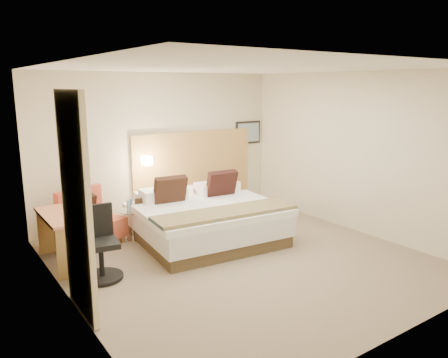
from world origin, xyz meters
TOP-DOWN VIEW (x-y plane):
  - floor at (0.00, 0.00)m, footprint 4.80×5.00m
  - ceiling at (0.00, 0.00)m, footprint 4.80×5.00m
  - wall_back at (0.00, 2.51)m, footprint 4.80×0.02m
  - wall_front at (0.00, -2.51)m, footprint 4.80×0.02m
  - wall_left at (-2.41, 0.00)m, footprint 0.02×5.00m
  - wall_right at (2.41, 0.00)m, footprint 0.02×5.00m
  - headboard_panel at (0.70, 2.47)m, footprint 2.60×0.04m
  - art_frame at (2.02, 2.48)m, footprint 0.62×0.03m
  - art_canvas at (2.02, 2.46)m, footprint 0.54×0.01m
  - lamp_arm at (-0.35, 2.42)m, footprint 0.02×0.12m
  - lamp_shade at (-0.35, 2.36)m, footprint 0.15×0.15m
  - curtain at (-2.36, -0.25)m, footprint 0.06×0.90m
  - bottle_a at (-1.02, 1.67)m, footprint 0.07×0.07m
  - bottle_b at (-0.95, 1.73)m, footprint 0.07×0.07m
  - menu_folder at (-0.87, 1.60)m, footprint 0.12×0.08m
  - bed at (0.01, 1.01)m, footprint 2.33×2.29m
  - lounge_chair at (-1.60, 1.86)m, footprint 1.03×0.97m
  - side_table at (-0.97, 1.65)m, footprint 0.56×0.56m
  - desk at (-2.11, 1.28)m, footprint 0.54×1.16m
  - desk_chair at (-1.89, 0.52)m, footprint 0.61×0.61m

SIDE VIEW (x-z plane):
  - floor at x=0.00m, z-range -0.02..0.00m
  - side_table at x=-0.97m, z-range 0.03..0.52m
  - bed at x=0.01m, z-range -0.18..0.87m
  - lounge_chair at x=-1.60m, z-range -0.09..0.78m
  - desk_chair at x=-1.89m, z-range -0.08..0.87m
  - desk at x=-2.11m, z-range 0.21..0.93m
  - bottle_a at x=-1.02m, z-range 0.49..0.67m
  - bottle_b at x=-0.95m, z-range 0.49..0.67m
  - menu_folder at x=-0.87m, z-range 0.49..0.69m
  - headboard_panel at x=0.70m, z-range 0.30..1.60m
  - lamp_arm at x=-0.35m, z-range 1.14..1.16m
  - lamp_shade at x=-0.35m, z-range 1.07..1.22m
  - curtain at x=-2.36m, z-range 0.01..2.43m
  - wall_back at x=0.00m, z-range 0.00..2.70m
  - wall_front at x=0.00m, z-range 0.00..2.70m
  - wall_left at x=-2.41m, z-range 0.00..2.70m
  - wall_right at x=2.41m, z-range 0.00..2.70m
  - art_frame at x=2.02m, z-range 1.27..1.73m
  - art_canvas at x=2.02m, z-range 1.30..1.70m
  - ceiling at x=0.00m, z-range 2.70..2.72m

